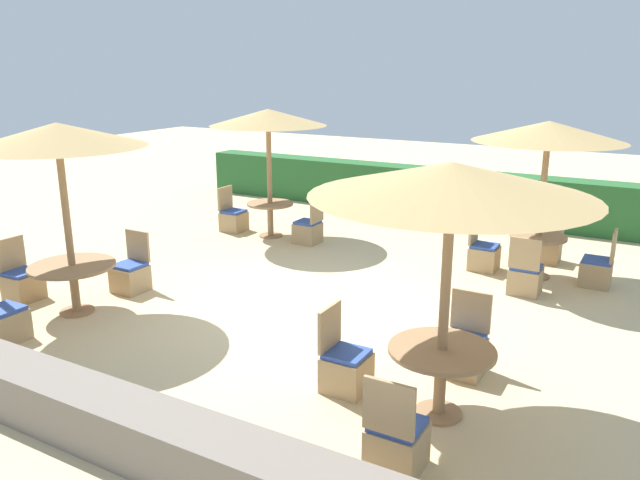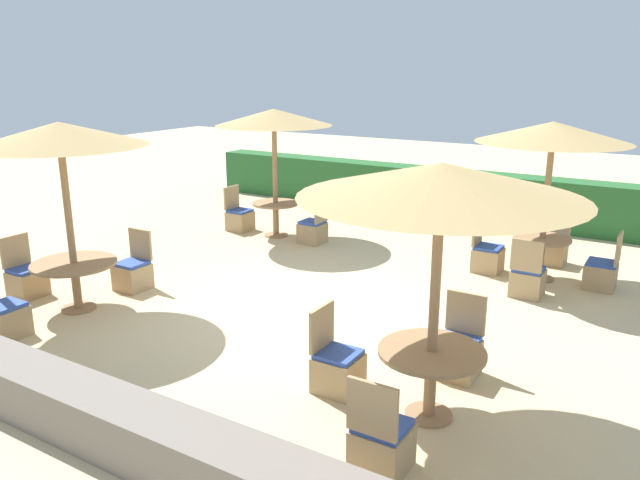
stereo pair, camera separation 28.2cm
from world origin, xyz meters
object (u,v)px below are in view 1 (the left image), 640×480
Objects in this scene: parasol_front_left at (57,136)px; parasol_front_right at (452,181)px; round_table_back_right at (537,246)px; patio_chair_back_left_east at (308,230)px; patio_chair_back_right_north at (547,247)px; patio_chair_back_right_south at (525,277)px; round_table_front_left at (73,274)px; patio_chair_back_right_west at (483,255)px; parasol_back_left at (268,118)px; parasol_back_right at (549,132)px; patio_chair_back_left_west at (233,219)px; patio_chair_front_right_north at (464,351)px; patio_chair_front_right_west at (345,367)px; patio_chair_front_right_south at (396,442)px; patio_chair_back_right_east at (597,270)px; patio_chair_front_left_north at (131,275)px; patio_chair_front_left_west at (22,283)px; round_table_back_left at (270,211)px; round_table_front_right at (441,363)px; patio_chair_front_left_south at (3,322)px.

parasol_front_left is 1.01× the size of parasol_front_right.
patio_chair_back_left_east is (-4.31, -0.12, -0.26)m from round_table_back_right.
patio_chair_back_right_north is at bearing 89.94° from round_table_back_right.
round_table_front_left is (-5.39, -3.92, 0.32)m from patio_chair_back_right_south.
patio_chair_back_right_west is at bearing 136.13° from patio_chair_back_right_south.
patio_chair_back_right_west is 0.36× the size of parasol_back_left.
parasol_back_right is at bearing 0.73° from parasol_back_left.
patio_chair_back_left_west is (-6.19, 0.81, 0.00)m from patio_chair_back_right_south.
parasol_back_right is 0.97× the size of parasol_front_right.
parasol_front_left is at bearing -138.08° from round_table_back_right.
parasol_back_left is at bearing 88.49° from parasol_front_left.
patio_chair_back_left_east is at bearing 89.09° from patio_chair_back_left_west.
patio_chair_front_right_north and patio_chair_front_right_west have the same top height.
patio_chair_front_right_north is at bearing 10.15° from round_table_front_left.
patio_chair_front_right_north reaches higher than round_table_back_right.
patio_chair_front_right_south is (-0.03, -1.03, -2.13)m from parasol_front_right.
patio_chair_back_right_east is (0.94, 0.03, -2.12)m from parasol_back_right.
parasol_back_right reaches higher than patio_chair_back_right_north.
patio_chair_front_right_north is (-0.05, 0.99, -2.13)m from parasol_front_right.
patio_chair_front_left_west is at bearing 42.79° from patio_chair_front_left_north.
parasol_front_right reaches higher than round_table_back_right.
parasol_front_right is at bearing 52.48° from patio_chair_back_left_west.
patio_chair_back_left_east and patio_chair_front_right_south have the same top height.
patio_chair_back_left_east is (0.93, -0.06, -2.13)m from parasol_back_left.
parasol_back_right is 2.76× the size of patio_chair_back_left_west.
patio_chair_front_right_south is (5.35, -1.06, -2.24)m from parasol_front_left.
patio_chair_back_right_south is 4.39m from patio_chair_back_left_east.
parasol_back_right is at bearing 90.26° from parasol_front_right.
parasol_front_right is (4.33, -4.73, 2.13)m from patio_chair_back_left_east.
parasol_back_left is at bearing 88.49° from round_table_front_left.
patio_chair_back_left_west and patio_chair_front_right_north have the same top height.
parasol_back_left is at bearing 137.74° from parasol_front_right.
patio_chair_front_left_north is at bearing 168.92° from parasol_front_right.
round_table_front_right is (5.26, -4.78, 0.04)m from round_table_back_left.
patio_chair_back_right_east is 0.36× the size of parasol_back_left.
round_table_front_left is at bearing -91.51° from round_table_back_left.
parasol_front_left is at bearing 167.28° from patio_chair_back_left_east.
round_table_back_right is 8.01m from patio_chair_front_left_south.
parasol_front_left is at bearing 179.67° from parasol_front_right.
round_table_back_right reaches higher than round_table_back_left.
patio_chair_back_left_west is at bearing -77.20° from patio_chair_front_left_north.
patio_chair_back_right_north is at bearing -75.76° from patio_chair_back_left_east.
round_table_front_left is at bearing 89.73° from patio_chair_front_left_south.
parasol_front_left is 2.88× the size of patio_chair_back_left_east.
round_table_back_right is 1.01m from patio_chair_back_right_north.
patio_chair_back_right_north is 7.16m from patio_chair_front_left_north.
round_table_back_left is at bearing 137.74° from round_table_front_right.
patio_chair_back_right_south and patio_chair_back_right_north have the same top height.
patio_chair_back_right_south is 1.00× the size of patio_chair_front_left_west.
parasol_front_left reaches higher than patio_chair_back_right_south.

